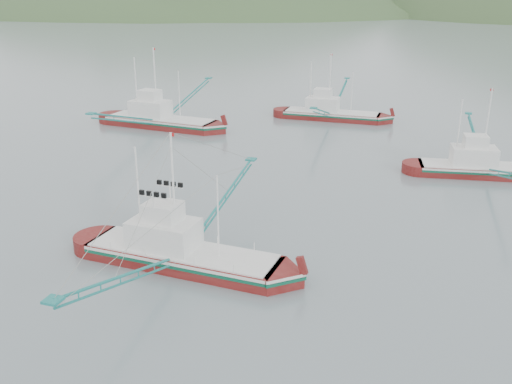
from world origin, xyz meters
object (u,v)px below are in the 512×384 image
(bg_boat_left, at_px, (159,115))
(main_boat, at_px, (179,246))
(bg_boat_far, at_px, (330,110))
(bg_boat_right, at_px, (485,161))

(bg_boat_left, bearing_deg, main_boat, -55.57)
(main_boat, bearing_deg, bg_boat_far, 92.33)
(main_boat, relative_size, bg_boat_right, 1.06)
(main_boat, xyz_separation_m, bg_boat_far, (1.21, 49.78, -0.08))
(bg_boat_left, relative_size, bg_boat_far, 1.13)
(bg_boat_far, bearing_deg, bg_boat_left, -151.03)
(bg_boat_left, bearing_deg, bg_boat_far, 34.39)
(bg_boat_left, relative_size, bg_boat_right, 1.19)
(main_boat, bearing_deg, bg_boat_right, 56.31)
(bg_boat_right, distance_m, bg_boat_far, 29.63)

